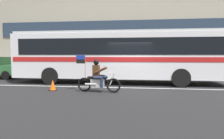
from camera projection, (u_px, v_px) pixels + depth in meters
name	position (u px, v px, depth m)	size (l,w,h in m)	color
ground_plane	(130.00, 86.00, 11.03)	(60.00, 60.00, 0.00)	black
sidewalk_curb	(132.00, 75.00, 16.07)	(28.00, 3.80, 0.15)	#A39E93
lane_center_stripe	(129.00, 88.00, 10.43)	(26.60, 0.14, 0.01)	silver
office_building_facade	(133.00, 8.00, 17.88)	(28.00, 0.89, 12.21)	gray
transit_bus	(119.00, 53.00, 12.16)	(13.01, 2.64, 3.22)	silver
motorcycle_with_rider	(98.00, 78.00, 9.21)	(2.19, 0.64, 1.78)	black
fire_hydrant	(162.00, 71.00, 14.77)	(0.22, 0.30, 0.75)	gold
traffic_cone	(53.00, 85.00, 9.66)	(0.36, 0.36, 0.55)	#EA590F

